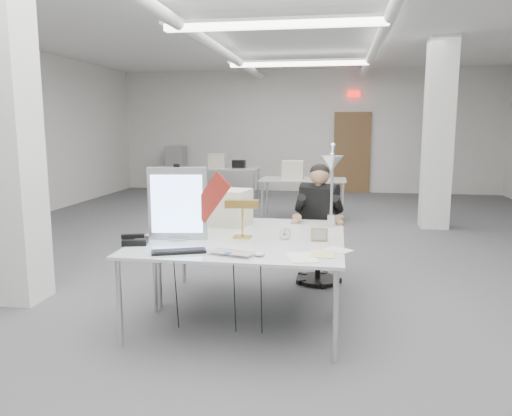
# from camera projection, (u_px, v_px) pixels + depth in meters

# --- Properties ---
(room_shell) EXTENTS (10.04, 14.04, 3.24)m
(room_shell) POSITION_uv_depth(u_px,v_px,m) (277.00, 130.00, 6.51)
(room_shell) COLOR #4A4A4C
(room_shell) RESTS_ON ground
(desk_main) EXTENTS (1.80, 0.90, 0.02)m
(desk_main) POSITION_uv_depth(u_px,v_px,m) (234.00, 249.00, 4.10)
(desk_main) COLOR silver
(desk_main) RESTS_ON room_shell
(desk_second) EXTENTS (1.80, 0.90, 0.02)m
(desk_second) POSITION_uv_depth(u_px,v_px,m) (252.00, 227.00, 4.98)
(desk_second) COLOR silver
(desk_second) RESTS_ON room_shell
(bg_desk_a) EXTENTS (1.60, 0.80, 0.02)m
(bg_desk_a) POSITION_uv_depth(u_px,v_px,m) (303.00, 179.00, 9.43)
(bg_desk_a) COLOR silver
(bg_desk_a) RESTS_ON room_shell
(bg_desk_b) EXTENTS (1.60, 0.80, 0.02)m
(bg_desk_b) POSITION_uv_depth(u_px,v_px,m) (226.00, 168.00, 11.89)
(bg_desk_b) COLOR silver
(bg_desk_b) RESTS_ON room_shell
(filing_cabinet) EXTENTS (0.45, 0.55, 1.20)m
(filing_cabinet) POSITION_uv_depth(u_px,v_px,m) (177.00, 168.00, 13.59)
(filing_cabinet) COLOR gray
(filing_cabinet) RESTS_ON room_shell
(office_chair) EXTENTS (0.63, 0.63, 0.98)m
(office_chair) POSITION_uv_depth(u_px,v_px,m) (318.00, 240.00, 5.56)
(office_chair) COLOR black
(office_chair) RESTS_ON room_shell
(seated_person) EXTENTS (0.61, 0.67, 0.82)m
(seated_person) POSITION_uv_depth(u_px,v_px,m) (319.00, 204.00, 5.44)
(seated_person) COLOR black
(seated_person) RESTS_ON office_chair
(monitor) EXTENTS (0.52, 0.13, 0.64)m
(monitor) POSITION_uv_depth(u_px,v_px,m) (178.00, 204.00, 4.36)
(monitor) COLOR #ACABB0
(monitor) RESTS_ON desk_main
(pennant) EXTENTS (0.40, 0.18, 0.46)m
(pennant) POSITION_uv_depth(u_px,v_px,m) (211.00, 198.00, 4.27)
(pennant) COLOR maroon
(pennant) RESTS_ON monitor
(keyboard) EXTENTS (0.45, 0.29, 0.02)m
(keyboard) POSITION_uv_depth(u_px,v_px,m) (179.00, 251.00, 3.94)
(keyboard) COLOR black
(keyboard) RESTS_ON desk_main
(laptop) EXTENTS (0.40, 0.31, 0.03)m
(laptop) POSITION_uv_depth(u_px,v_px,m) (228.00, 255.00, 3.82)
(laptop) COLOR silver
(laptop) RESTS_ON desk_main
(mouse) EXTENTS (0.11, 0.09, 0.04)m
(mouse) POSITION_uv_depth(u_px,v_px,m) (259.00, 254.00, 3.82)
(mouse) COLOR silver
(mouse) RESTS_ON desk_main
(bankers_lamp) EXTENTS (0.32, 0.15, 0.36)m
(bankers_lamp) POSITION_uv_depth(u_px,v_px,m) (242.00, 218.00, 4.44)
(bankers_lamp) COLOR gold
(bankers_lamp) RESTS_ON desk_main
(desk_phone) EXTENTS (0.24, 0.23, 0.05)m
(desk_phone) POSITION_uv_depth(u_px,v_px,m) (135.00, 241.00, 4.23)
(desk_phone) COLOR black
(desk_phone) RESTS_ON desk_main
(picture_frame_left) EXTENTS (0.13, 0.06, 0.10)m
(picture_frame_left) POSITION_uv_depth(u_px,v_px,m) (157.00, 231.00, 4.50)
(picture_frame_left) COLOR #986941
(picture_frame_left) RESTS_ON desk_main
(picture_frame_right) EXTENTS (0.15, 0.04, 0.12)m
(picture_frame_right) POSITION_uv_depth(u_px,v_px,m) (319.00, 235.00, 4.33)
(picture_frame_right) COLOR #B6844E
(picture_frame_right) RESTS_ON desk_main
(desk_clock) EXTENTS (0.10, 0.03, 0.10)m
(desk_clock) POSITION_uv_depth(u_px,v_px,m) (285.00, 234.00, 4.40)
(desk_clock) COLOR #B0B1B5
(desk_clock) RESTS_ON desk_main
(paper_stack_a) EXTENTS (0.29, 0.35, 0.01)m
(paper_stack_a) POSITION_uv_depth(u_px,v_px,m) (302.00, 257.00, 3.79)
(paper_stack_a) COLOR white
(paper_stack_a) RESTS_ON desk_main
(paper_stack_b) EXTENTS (0.18, 0.25, 0.01)m
(paper_stack_b) POSITION_uv_depth(u_px,v_px,m) (322.00, 254.00, 3.89)
(paper_stack_b) COLOR #D3CB7E
(paper_stack_b) RESTS_ON desk_main
(paper_stack_c) EXTENTS (0.26, 0.24, 0.01)m
(paper_stack_c) POSITION_uv_depth(u_px,v_px,m) (338.00, 250.00, 4.02)
(paper_stack_c) COLOR silver
(paper_stack_c) RESTS_ON desk_main
(beige_monitor) EXTENTS (0.44, 0.42, 0.36)m
(beige_monitor) POSITION_uv_depth(u_px,v_px,m) (230.00, 207.00, 5.02)
(beige_monitor) COLOR beige
(beige_monitor) RESTS_ON desk_second
(architect_lamp) EXTENTS (0.45, 0.67, 0.82)m
(architect_lamp) POSITION_uv_depth(u_px,v_px,m) (332.00, 189.00, 4.67)
(architect_lamp) COLOR silver
(architect_lamp) RESTS_ON desk_second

